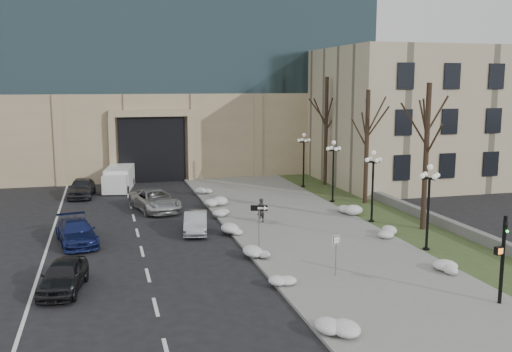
# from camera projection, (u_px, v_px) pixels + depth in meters

# --- Properties ---
(ground) EXTENTS (160.00, 160.00, 0.00)m
(ground) POSITION_uv_depth(u_px,v_px,m) (324.00, 309.00, 22.85)
(ground) COLOR black
(ground) RESTS_ON ground
(sidewalk) EXTENTS (9.00, 40.00, 0.12)m
(sidewalk) POSITION_uv_depth(u_px,v_px,m) (294.00, 222.00, 37.08)
(sidewalk) COLOR gray
(sidewalk) RESTS_ON ground
(curb) EXTENTS (0.30, 40.00, 0.14)m
(curb) POSITION_uv_depth(u_px,v_px,m) (226.00, 226.00, 35.93)
(curb) COLOR gray
(curb) RESTS_ON ground
(grass_strip) EXTENTS (4.00, 40.00, 0.10)m
(grass_strip) POSITION_uv_depth(u_px,v_px,m) (384.00, 216.00, 38.76)
(grass_strip) COLOR #334321
(grass_strip) RESTS_ON ground
(stone_wall) EXTENTS (0.50, 30.00, 0.70)m
(stone_wall) POSITION_uv_depth(u_px,v_px,m) (396.00, 204.00, 41.13)
(stone_wall) COLOR slate
(stone_wall) RESTS_ON ground
(classical_building) EXTENTS (22.00, 18.12, 12.00)m
(classical_building) POSITION_uv_depth(u_px,v_px,m) (431.00, 115.00, 54.20)
(classical_building) COLOR #B8AD8A
(classical_building) RESTS_ON ground
(car_a) EXTENTS (2.32, 4.29, 1.38)m
(car_a) POSITION_uv_depth(u_px,v_px,m) (63.00, 276.00, 24.78)
(car_a) COLOR black
(car_a) RESTS_ON ground
(car_b) EXTENTS (2.00, 4.08, 1.29)m
(car_b) POSITION_uv_depth(u_px,v_px,m) (196.00, 222.00, 34.43)
(car_b) COLOR #A3A6AA
(car_b) RESTS_ON ground
(car_c) EXTENTS (2.72, 4.99, 1.37)m
(car_c) POSITION_uv_depth(u_px,v_px,m) (77.00, 232.00, 32.05)
(car_c) COLOR navy
(car_c) RESTS_ON ground
(car_d) EXTENTS (3.71, 5.84, 1.50)m
(car_d) POSITION_uv_depth(u_px,v_px,m) (155.00, 200.00, 40.37)
(car_d) COLOR #B3B3B3
(car_d) RESTS_ON ground
(car_e) EXTENTS (2.26, 4.65, 1.53)m
(car_e) POSITION_uv_depth(u_px,v_px,m) (82.00, 188.00, 45.19)
(car_e) COLOR #2D2E33
(car_e) RESTS_ON ground
(pedestrian) EXTENTS (0.67, 0.55, 1.57)m
(pedestrian) POSITION_uv_depth(u_px,v_px,m) (261.00, 210.00, 36.54)
(pedestrian) COLOR black
(pedestrian) RESTS_ON sidewalk
(box_truck) EXTENTS (2.92, 6.07, 1.85)m
(box_truck) POSITION_uv_depth(u_px,v_px,m) (119.00, 179.00, 48.49)
(box_truck) COLOR silver
(box_truck) RESTS_ON ground
(one_way_sign) EXTENTS (0.93, 0.46, 2.54)m
(one_way_sign) POSITION_uv_depth(u_px,v_px,m) (262.00, 213.00, 30.39)
(one_way_sign) COLOR slate
(one_way_sign) RESTS_ON ground
(keep_sign) EXTENTS (0.43, 0.15, 2.05)m
(keep_sign) POSITION_uv_depth(u_px,v_px,m) (336.00, 247.00, 26.29)
(keep_sign) COLOR slate
(keep_sign) RESTS_ON ground
(traffic_signal) EXTENTS (0.65, 0.86, 3.78)m
(traffic_signal) POSITION_uv_depth(u_px,v_px,m) (502.00, 262.00, 22.90)
(traffic_signal) COLOR black
(traffic_signal) RESTS_ON ground
(snow_clump_a) EXTENTS (1.10, 1.60, 0.36)m
(snow_clump_a) POSITION_uv_depth(u_px,v_px,m) (331.00, 327.00, 20.50)
(snow_clump_a) COLOR white
(snow_clump_a) RESTS_ON sidewalk
(snow_clump_b) EXTENTS (1.10, 1.60, 0.36)m
(snow_clump_b) POSITION_uv_depth(u_px,v_px,m) (288.00, 283.00, 25.05)
(snow_clump_b) COLOR white
(snow_clump_b) RESTS_ON sidewalk
(snow_clump_c) EXTENTS (1.10, 1.60, 0.36)m
(snow_clump_c) POSITION_uv_depth(u_px,v_px,m) (255.00, 252.00, 29.51)
(snow_clump_c) COLOR white
(snow_clump_c) RESTS_ON sidewalk
(snow_clump_d) EXTENTS (1.10, 1.60, 0.36)m
(snow_clump_d) POSITION_uv_depth(u_px,v_px,m) (236.00, 231.00, 33.86)
(snow_clump_d) COLOR white
(snow_clump_d) RESTS_ON sidewalk
(snow_clump_e) EXTENTS (1.10, 1.60, 0.36)m
(snow_clump_e) POSITION_uv_depth(u_px,v_px,m) (225.00, 213.00, 38.33)
(snow_clump_e) COLOR white
(snow_clump_e) RESTS_ON sidewalk
(snow_clump_f) EXTENTS (1.10, 1.60, 0.36)m
(snow_clump_f) POSITION_uv_depth(u_px,v_px,m) (215.00, 203.00, 41.68)
(snow_clump_f) COLOR white
(snow_clump_f) RESTS_ON sidewalk
(snow_clump_g) EXTENTS (1.10, 1.60, 0.36)m
(snow_clump_g) POSITION_uv_depth(u_px,v_px,m) (203.00, 192.00, 45.92)
(snow_clump_g) COLOR white
(snow_clump_g) RESTS_ON sidewalk
(snow_clump_h) EXTENTS (1.10, 1.60, 0.36)m
(snow_clump_h) POSITION_uv_depth(u_px,v_px,m) (451.00, 268.00, 27.10)
(snow_clump_h) COLOR white
(snow_clump_h) RESTS_ON sidewalk
(snow_clump_i) EXTENTS (1.10, 1.60, 0.36)m
(snow_clump_i) POSITION_uv_depth(u_px,v_px,m) (388.00, 234.00, 33.21)
(snow_clump_i) COLOR white
(snow_clump_i) RESTS_ON sidewalk
(snow_clump_j) EXTENTS (1.10, 1.60, 0.36)m
(snow_clump_j) POSITION_uv_depth(u_px,v_px,m) (350.00, 211.00, 38.95)
(snow_clump_j) COLOR white
(snow_clump_j) RESTS_ON sidewalk
(lamppost_a) EXTENTS (1.18, 1.18, 4.76)m
(lamppost_a) POSITION_uv_depth(u_px,v_px,m) (429.00, 196.00, 30.21)
(lamppost_a) COLOR black
(lamppost_a) RESTS_ON ground
(lamppost_b) EXTENTS (1.18, 1.18, 4.76)m
(lamppost_b) POSITION_uv_depth(u_px,v_px,m) (373.00, 176.00, 36.40)
(lamppost_b) COLOR black
(lamppost_b) RESTS_ON ground
(lamppost_c) EXTENTS (1.18, 1.18, 4.76)m
(lamppost_c) POSITION_uv_depth(u_px,v_px,m) (333.00, 163.00, 42.59)
(lamppost_c) COLOR black
(lamppost_c) RESTS_ON ground
(lamppost_d) EXTENTS (1.18, 1.18, 4.76)m
(lamppost_d) POSITION_uv_depth(u_px,v_px,m) (304.00, 153.00, 48.79)
(lamppost_d) COLOR black
(lamppost_d) RESTS_ON ground
(tree_near) EXTENTS (3.20, 3.20, 9.00)m
(tree_near) POSITION_uv_depth(u_px,v_px,m) (427.00, 136.00, 34.14)
(tree_near) COLOR black
(tree_near) RESTS_ON ground
(tree_mid) EXTENTS (3.20, 3.20, 8.50)m
(tree_mid) POSITION_uv_depth(u_px,v_px,m) (367.00, 131.00, 41.82)
(tree_mid) COLOR black
(tree_mid) RESTS_ON ground
(tree_far) EXTENTS (3.20, 3.20, 9.50)m
(tree_far) POSITION_uv_depth(u_px,v_px,m) (326.00, 116.00, 49.33)
(tree_far) COLOR black
(tree_far) RESTS_ON ground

